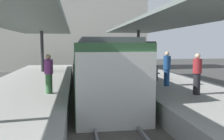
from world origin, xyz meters
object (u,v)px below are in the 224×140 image
at_px(commuter_train, 96,66).
at_px(passenger_near_bench, 49,73).
at_px(litter_bin, 134,69).
at_px(passenger_far_end, 197,73).
at_px(platform_sign, 147,53).
at_px(platform_bench, 147,72).
at_px(passenger_mid_platform, 167,68).

height_order(commuter_train, passenger_near_bench, commuter_train).
bearing_deg(litter_bin, passenger_far_end, -82.99).
bearing_deg(passenger_near_bench, platform_sign, 14.44).
distance_m(platform_bench, passenger_far_end, 4.28).
bearing_deg(litter_bin, passenger_mid_platform, -84.80).
bearing_deg(passenger_near_bench, passenger_mid_platform, 10.71).
distance_m(commuter_train, litter_bin, 2.89).
height_order(platform_sign, litter_bin, platform_sign).
bearing_deg(passenger_mid_platform, platform_bench, 102.36).
height_order(platform_sign, passenger_mid_platform, platform_sign).
height_order(platform_sign, passenger_far_end, platform_sign).
xyz_separation_m(platform_bench, platform_sign, (-0.56, -1.85, 1.16)).
bearing_deg(passenger_far_end, platform_sign, 121.40).
relative_size(platform_bench, passenger_mid_platform, 0.81).
xyz_separation_m(platform_bench, passenger_far_end, (0.86, -4.17, 0.41)).
distance_m(commuter_train, platform_bench, 3.41).
height_order(commuter_train, platform_sign, commuter_train).
xyz_separation_m(commuter_train, platform_sign, (2.18, -3.85, 0.90)).
height_order(platform_bench, passenger_mid_platform, passenger_mid_platform).
relative_size(commuter_train, platform_bench, 11.04).
xyz_separation_m(passenger_near_bench, passenger_mid_platform, (5.60, 1.06, 0.04)).
bearing_deg(litter_bin, passenger_near_bench, -131.27).
distance_m(passenger_near_bench, passenger_mid_platform, 5.70).
bearing_deg(passenger_mid_platform, passenger_far_end, -79.08).
bearing_deg(platform_bench, passenger_near_bench, -149.59).
distance_m(platform_sign, passenger_mid_platform, 1.24).
bearing_deg(litter_bin, platform_sign, -96.78).
height_order(platform_bench, litter_bin, platform_bench).
bearing_deg(commuter_train, passenger_near_bench, -115.63).
bearing_deg(platform_sign, litter_bin, 83.22).
height_order(litter_bin, passenger_far_end, passenger_far_end).
bearing_deg(passenger_near_bench, platform_bench, 30.41).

